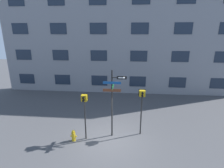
% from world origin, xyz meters
% --- Properties ---
extents(ground_plane, '(60.00, 60.00, 0.00)m').
position_xyz_m(ground_plane, '(0.00, 0.00, 0.00)').
color(ground_plane, '#424244').
extents(building_facade, '(24.00, 0.64, 13.07)m').
position_xyz_m(building_facade, '(0.00, 8.84, 6.54)').
color(building_facade, gray).
rests_on(building_facade, ground_plane).
extents(street_sign_pole, '(1.36, 0.99, 4.17)m').
position_xyz_m(street_sign_pole, '(0.15, 0.51, 2.50)').
color(street_sign_pole, black).
rests_on(street_sign_pole, ground_plane).
extents(pedestrian_signal_left, '(0.38, 0.40, 2.84)m').
position_xyz_m(pedestrian_signal_left, '(-1.45, 0.02, 2.21)').
color(pedestrian_signal_left, black).
rests_on(pedestrian_signal_left, ground_plane).
extents(pedestrian_signal_right, '(0.41, 0.40, 2.93)m').
position_xyz_m(pedestrian_signal_right, '(1.85, 0.85, 2.30)').
color(pedestrian_signal_right, black).
rests_on(pedestrian_signal_right, ground_plane).
extents(fire_hydrant, '(0.39, 0.23, 0.70)m').
position_xyz_m(fire_hydrant, '(-2.13, -0.25, 0.34)').
color(fire_hydrant, gold).
rests_on(fire_hydrant, ground_plane).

